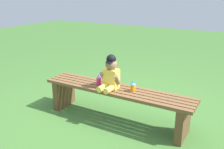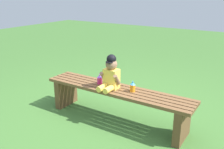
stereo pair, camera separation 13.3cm
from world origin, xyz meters
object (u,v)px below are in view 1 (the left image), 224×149
sippy_cup_left (99,80)px  sippy_cup_right (133,86)px  park_bench (116,98)px  child_figure (110,74)px

sippy_cup_left → sippy_cup_right: same height
sippy_cup_left → sippy_cup_right: size_ratio=1.00×
park_bench → child_figure: size_ratio=4.57×
child_figure → sippy_cup_left: size_ratio=3.26×
park_bench → child_figure: child_figure is taller
sippy_cup_left → sippy_cup_right: bearing=0.0°
sippy_cup_left → sippy_cup_right: (0.46, 0.00, 0.00)m
sippy_cup_right → sippy_cup_left: bearing=180.0°
child_figure → sippy_cup_right: 0.29m
park_bench → child_figure: (-0.06, -0.04, 0.30)m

